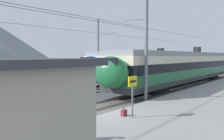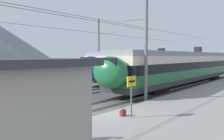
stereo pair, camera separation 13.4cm
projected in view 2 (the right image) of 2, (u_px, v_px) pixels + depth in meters
The scene contains 13 objects.
ground_plane at pixel (96, 118), 13.36m from camera, with size 400.00×400.00×0.00m, color #424247.
platform_slab at pixel (171, 130), 10.63m from camera, with size 120.00×7.52×0.40m, color gray.
track_near at pixel (75, 113), 14.34m from camera, with size 120.00×3.00×0.28m.
track_far at pixel (20, 101), 17.97m from camera, with size 120.00×3.00×0.28m.
train_near_platform at pixel (184, 66), 27.34m from camera, with size 28.15×3.01×4.27m.
train_far_track at pixel (148, 65), 32.78m from camera, with size 23.94×2.98×4.27m.
catenary_mast_mid at pixel (144, 48), 17.05m from camera, with size 38.58×2.12×7.58m.
catenary_mast_far_side at pixel (100, 51), 28.13m from camera, with size 38.58×2.59×7.67m.
platform_sign at pixel (131, 87), 11.89m from camera, with size 0.70×0.08×2.02m.
passenger_walking at pixel (48, 116), 8.47m from camera, with size 0.53×0.22×1.69m.
handbag_beside_passenger at pixel (63, 132), 9.28m from camera, with size 0.32×0.18×0.38m.
handbag_near_sign at pixel (123, 113), 12.24m from camera, with size 0.32×0.18×0.44m.
potted_plant_platform_edge at pixel (60, 138), 7.74m from camera, with size 0.59×0.59×0.77m.
Camera 2 is at (-9.85, -8.81, 3.41)m, focal length 39.10 mm.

